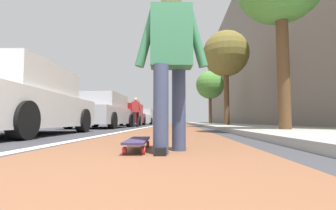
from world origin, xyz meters
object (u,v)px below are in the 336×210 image
at_px(parked_car_near, 21,102).
at_px(street_tree_far, 210,85).
at_px(street_tree_mid, 226,54).
at_px(skater_person, 171,56).
at_px(pedestrian_distant, 136,110).
at_px(traffic_light, 158,90).
at_px(parked_car_far, 129,115).
at_px(skateboard, 138,141).
at_px(parked_car_end, 144,117).
at_px(parked_car_mid, 102,112).

relative_size(parked_car_near, street_tree_far, 0.99).
xyz_separation_m(parked_car_near, street_tree_mid, (7.56, -5.80, 3.12)).
xyz_separation_m(skater_person, pedestrian_distant, (9.62, 2.13, -0.08)).
bearing_deg(pedestrian_distant, traffic_light, -1.12).
bearing_deg(parked_car_far, pedestrian_distant, -164.02).
relative_size(skateboard, traffic_light, 0.18).
relative_size(skater_person, pedestrian_distant, 1.10).
relative_size(traffic_light, pedestrian_distant, 3.14).
distance_m(street_tree_mid, pedestrian_distant, 5.55).
bearing_deg(parked_car_far, street_tree_mid, -123.17).
distance_m(street_tree_far, pedestrian_distant, 8.76).
bearing_deg(traffic_light, street_tree_mid, -154.79).
distance_m(traffic_light, street_tree_mid, 10.51).
relative_size(street_tree_mid, pedestrian_distant, 3.39).
height_order(parked_car_near, parked_car_end, parked_car_near).
xyz_separation_m(skater_person, traffic_light, (19.62, 1.93, 2.27)).
bearing_deg(parked_car_near, street_tree_far, -22.41).
bearing_deg(parked_car_mid, street_tree_far, -34.59).
bearing_deg(pedestrian_distant, street_tree_mid, -83.71).
bearing_deg(skateboard, parked_car_far, 12.38).
bearing_deg(skater_person, street_tree_far, -8.65).
xyz_separation_m(parked_car_far, traffic_light, (5.62, -1.45, 2.50)).
bearing_deg(street_tree_mid, street_tree_far, 0.00).
height_order(skater_person, parked_car_far, skater_person).
relative_size(parked_car_end, pedestrian_distant, 2.75).
bearing_deg(parked_car_near, traffic_light, -4.48).
relative_size(traffic_light, street_tree_mid, 0.93).
xyz_separation_m(traffic_light, street_tree_far, (-2.97, -4.47, -0.03)).
bearing_deg(skateboard, street_tree_mid, -16.09).
relative_size(parked_car_mid, traffic_light, 0.96).
bearing_deg(skater_person, parked_car_mid, 22.37).
distance_m(parked_car_mid, pedestrian_distant, 1.93).
bearing_deg(pedestrian_distant, parked_car_near, 170.80).
xyz_separation_m(parked_car_near, street_tree_far, (14.08, -5.80, 2.48)).
height_order(parked_car_near, parked_car_far, parked_car_far).
distance_m(parked_car_near, street_tree_far, 15.43).
bearing_deg(street_tree_mid, traffic_light, 25.21).
xyz_separation_m(parked_car_mid, traffic_light, (11.49, -1.41, 2.49)).
bearing_deg(skateboard, traffic_light, 4.67).
bearing_deg(parked_car_end, street_tree_mid, -149.79).
distance_m(skateboard, street_tree_far, 17.03).
relative_size(parked_car_far, traffic_light, 0.96).
height_order(parked_car_mid, parked_car_end, parked_car_mid).
distance_m(skateboard, parked_car_end, 20.20).
height_order(parked_car_mid, street_tree_far, street_tree_far).
height_order(parked_car_near, street_tree_mid, street_tree_mid).
distance_m(skateboard, traffic_light, 19.78).
distance_m(parked_car_near, parked_car_far, 11.42).
bearing_deg(parked_car_near, street_tree_mid, -37.53).
relative_size(parked_car_far, street_tree_far, 1.04).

